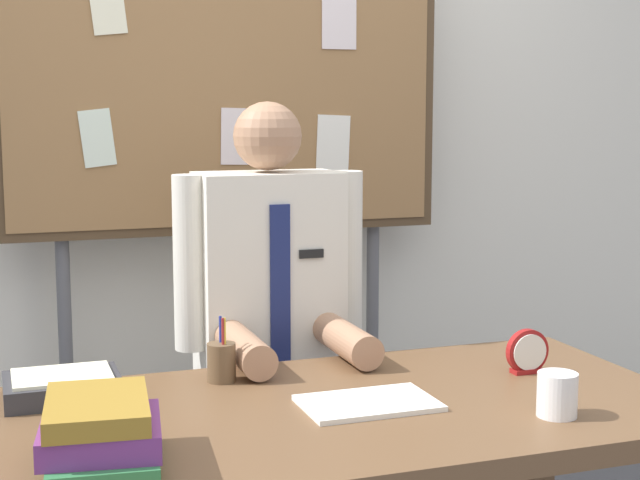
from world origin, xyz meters
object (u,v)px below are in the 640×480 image
at_px(person, 270,371).
at_px(paper_tray, 62,386).
at_px(desk_clock, 527,353).
at_px(bulletin_board, 227,93).
at_px(pen_holder, 222,362).
at_px(desk, 348,444).
at_px(coffee_mug, 557,395).
at_px(open_notebook, 368,403).
at_px(book_stack, 100,434).

height_order(person, paper_tray, person).
bearing_deg(desk_clock, bulletin_board, 117.23).
xyz_separation_m(pen_holder, paper_tray, (-0.38, -0.01, -0.02)).
xyz_separation_m(person, desk_clock, (0.52, -0.53, 0.14)).
bearing_deg(desk, pen_holder, 128.95).
bearing_deg(bulletin_board, desk, -90.01).
xyz_separation_m(desk, coffee_mug, (0.40, -0.22, 0.14)).
relative_size(pen_holder, paper_tray, 0.62).
bearing_deg(paper_tray, person, 30.67).
bearing_deg(pen_holder, bulletin_board, 74.83).
relative_size(coffee_mug, paper_tray, 0.37).
bearing_deg(open_notebook, book_stack, -163.88).
bearing_deg(desk, paper_tray, 156.24).
xyz_separation_m(open_notebook, coffee_mug, (0.36, -0.20, 0.04)).
height_order(desk_clock, paper_tray, desk_clock).
xyz_separation_m(bulletin_board, open_notebook, (0.04, -1.12, -0.70)).
relative_size(person, book_stack, 4.80).
relative_size(open_notebook, paper_tray, 1.15).
distance_m(desk, paper_tray, 0.67).
bearing_deg(coffee_mug, bulletin_board, 106.77).
bearing_deg(open_notebook, desk_clock, 13.43).
height_order(bulletin_board, paper_tray, bulletin_board).
distance_m(desk_clock, paper_tray, 1.13).
relative_size(desk, coffee_mug, 16.21).
xyz_separation_m(desk_clock, paper_tray, (-1.12, 0.17, -0.02)).
bearing_deg(coffee_mug, desk_clock, 69.19).
xyz_separation_m(desk_clock, pen_holder, (-0.74, 0.18, -0.00)).
relative_size(open_notebook, coffee_mug, 3.10).
height_order(desk, book_stack, book_stack).
bearing_deg(book_stack, desk, 19.06).
height_order(book_stack, pen_holder, pen_holder).
bearing_deg(pen_holder, open_notebook, -48.23).
xyz_separation_m(bulletin_board, desk_clock, (0.52, -1.01, -0.66)).
xyz_separation_m(desk, book_stack, (-0.57, -0.20, 0.16)).
height_order(book_stack, coffee_mug, book_stack).
height_order(person, coffee_mug, person).
bearing_deg(desk, open_notebook, -25.83).
bearing_deg(bulletin_board, pen_holder, -105.17).
relative_size(book_stack, coffee_mug, 3.10).
xyz_separation_m(book_stack, pen_holder, (0.34, 0.47, -0.01)).
distance_m(bulletin_board, pen_holder, 1.08).
xyz_separation_m(desk, open_notebook, (0.04, -0.02, 0.10)).
bearing_deg(coffee_mug, book_stack, 178.46).
xyz_separation_m(coffee_mug, pen_holder, (-0.62, 0.50, 0.00)).
distance_m(person, book_stack, 1.01).
distance_m(desk_clock, coffee_mug, 0.34).
height_order(person, pen_holder, person).
bearing_deg(book_stack, bulletin_board, 66.44).
bearing_deg(person, desk, -90.00).
height_order(pen_holder, paper_tray, pen_holder).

